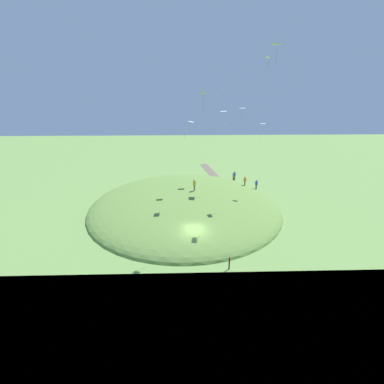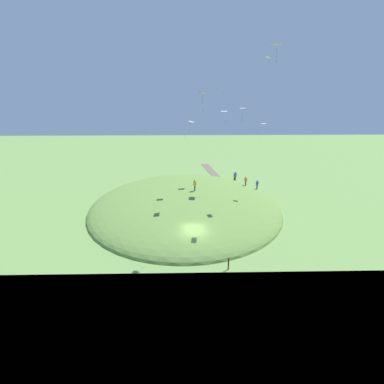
{
  "view_description": "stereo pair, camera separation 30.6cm",
  "coord_description": "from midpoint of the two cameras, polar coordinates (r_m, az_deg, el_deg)",
  "views": [
    {
      "loc": [
        -30.1,
        1.17,
        16.76
      ],
      "look_at": [
        4.08,
        0.15,
        4.72
      ],
      "focal_mm": 28.07,
      "sensor_mm": 36.0,
      "label": 1
    },
    {
      "loc": [
        -30.11,
        0.87,
        16.76
      ],
      "look_at": [
        4.08,
        0.15,
        4.72
      ],
      "focal_mm": 28.07,
      "sensor_mm": 36.0,
      "label": 2
    }
  ],
  "objects": [
    {
      "name": "kite_6",
      "position": [
        38.11,
        -0.44,
        13.06
      ],
      "size": [
        0.91,
        0.65,
        1.62
      ],
      "color": "silver"
    },
    {
      "name": "kite_8",
      "position": [
        48.15,
        4.72,
        18.77
      ],
      "size": [
        0.76,
        0.99,
        1.7
      ],
      "color": "white"
    },
    {
      "name": "kite_4",
      "position": [
        43.72,
        13.11,
        12.27
      ],
      "size": [
        0.63,
        0.76,
        1.85
      ],
      "color": "silver"
    },
    {
      "name": "ground_plane",
      "position": [
        34.47,
        0.19,
        -9.7
      ],
      "size": [
        160.0,
        160.0,
        0.0
      ],
      "primitive_type": "plane",
      "color": "#6B9247"
    },
    {
      "name": "person_near_shore",
      "position": [
        56.31,
        7.77,
        3.11
      ],
      "size": [
        0.6,
        0.6,
        1.82
      ],
      "rotation": [
        0.0,
        0.0,
        3.93
      ],
      "color": "black",
      "rests_on": "ground_plane"
    },
    {
      "name": "kite_3",
      "position": [
        32.75,
        15.46,
        25.36
      ],
      "size": [
        1.22,
        0.89,
        1.73
      ],
      "color": "silver"
    },
    {
      "name": "kite_2",
      "position": [
        42.09,
        -1.52,
        11.51
      ],
      "size": [
        0.59,
        0.84,
        1.24
      ],
      "color": "silver"
    },
    {
      "name": "person_walking_path",
      "position": [
        49.67,
        11.97,
        1.61
      ],
      "size": [
        0.49,
        0.49,
        1.56
      ],
      "rotation": [
        0.0,
        0.0,
        4.46
      ],
      "color": "brown",
      "rests_on": "grass_hill"
    },
    {
      "name": "kite_0",
      "position": [
        34.09,
        9.32,
        15.23
      ],
      "size": [
        0.83,
        0.59,
        1.67
      ],
      "color": "white"
    },
    {
      "name": "kite_7",
      "position": [
        30.83,
        1.83,
        17.88
      ],
      "size": [
        0.67,
        0.75,
        2.09
      ],
      "color": "white"
    },
    {
      "name": "person_watching_kites",
      "position": [
        43.8,
        0.25,
        1.62
      ],
      "size": [
        0.57,
        0.57,
        1.79
      ],
      "rotation": [
        0.0,
        0.0,
        2.76
      ],
      "color": "#544944",
      "rests_on": "grass_hill"
    },
    {
      "name": "dirt_path",
      "position": [
        61.23,
        3.75,
        3.49
      ],
      "size": [
        16.66,
        4.24,
        0.04
      ],
      "primitive_type": "cube",
      "rotation": [
        0.0,
        0.0,
        0.16
      ],
      "color": "#6A594E",
      "rests_on": "ground_plane"
    },
    {
      "name": "mooring_post",
      "position": [
        29.93,
        6.8,
        -13.29
      ],
      "size": [
        0.14,
        0.14,
        1.32
      ],
      "primitive_type": "cylinder",
      "color": "brown",
      "rests_on": "ground_plane"
    },
    {
      "name": "person_with_child",
      "position": [
        54.18,
        7.92,
        3.23
      ],
      "size": [
        0.56,
        0.56,
        1.64
      ],
      "rotation": [
        0.0,
        0.0,
        2.05
      ],
      "color": "brown",
      "rests_on": "grass_hill"
    },
    {
      "name": "grass_hill",
      "position": [
        44.26,
        -1.58,
        -2.86
      ],
      "size": [
        31.03,
        27.58,
        4.57
      ],
      "primitive_type": "ellipsoid",
      "color": "olive",
      "rests_on": "ground_plane"
    },
    {
      "name": "kite_5",
      "position": [
        41.78,
        13.96,
        23.35
      ],
      "size": [
        0.86,
        0.68,
        2.18
      ],
      "color": "silver"
    },
    {
      "name": "kite_1",
      "position": [
        43.27,
        5.83,
        14.86
      ],
      "size": [
        1.23,
        0.9,
        2.26
      ],
      "color": "white"
    },
    {
      "name": "person_on_hilltop",
      "position": [
        49.99,
        9.86,
        2.3
      ],
      "size": [
        0.63,
        0.63,
        1.58
      ],
      "rotation": [
        0.0,
        0.0,
        5.73
      ],
      "color": "brown",
      "rests_on": "grass_hill"
    }
  ]
}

